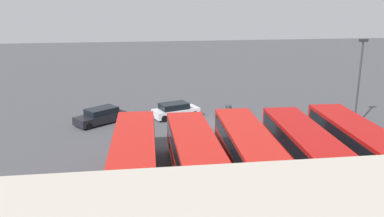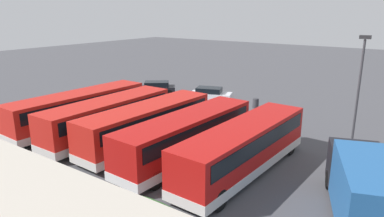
{
  "view_description": "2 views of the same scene",
  "coord_description": "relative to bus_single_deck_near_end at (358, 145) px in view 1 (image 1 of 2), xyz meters",
  "views": [
    {
      "loc": [
        7.1,
        34.27,
        11.22
      ],
      "look_at": [
        2.49,
        1.25,
        1.94
      ],
      "focal_mm": 38.04,
      "sensor_mm": 36.0,
      "label": 1
    },
    {
      "loc": [
        -15.93,
        28.09,
        9.32
      ],
      "look_at": [
        0.93,
        4.35,
        1.16
      ],
      "focal_mm": 32.85,
      "sensor_mm": 36.0,
      "label": 2
    }
  ],
  "objects": [
    {
      "name": "bus_single_deck_near_end",
      "position": [
        0.0,
        0.0,
        0.0
      ],
      "size": [
        3.03,
        11.58,
        2.95
      ],
      "color": "#B71411",
      "rests_on": "ground"
    },
    {
      "name": "lamp_post_tall",
      "position": [
        -4.35,
        -8.1,
        2.93
      ],
      "size": [
        0.7,
        0.3,
        7.76
      ],
      "color": "#38383D",
      "rests_on": "ground"
    },
    {
      "name": "waste_bin_yellow",
      "position": [
        5.67,
        -13.59,
        -1.15
      ],
      "size": [
        0.6,
        0.6,
        0.95
      ],
      "primitive_type": "cylinder",
      "color": "#333338",
      "rests_on": "ground"
    },
    {
      "name": "bus_single_deck_fifth",
      "position": [
        14.75,
        0.29,
        0.0
      ],
      "size": [
        2.99,
        11.97,
        2.95
      ],
      "color": "red",
      "rests_on": "ground"
    },
    {
      "name": "bus_single_deck_fourth",
      "position": [
        11.04,
        0.53,
        -0.0
      ],
      "size": [
        2.61,
        11.02,
        2.95
      ],
      "color": "red",
      "rests_on": "ground"
    },
    {
      "name": "bus_single_deck_second",
      "position": [
        3.86,
        0.34,
        -0.0
      ],
      "size": [
        3.07,
        11.4,
        2.95
      ],
      "color": "#B71411",
      "rests_on": "ground"
    },
    {
      "name": "ground_plane",
      "position": [
        7.33,
        -10.71,
        -1.62
      ],
      "size": [
        140.0,
        140.0,
        0.0
      ],
      "primitive_type": "plane",
      "color": "#47474C"
    },
    {
      "name": "car_hatchback_silver",
      "position": [
        17.77,
        -12.5,
        -0.92
      ],
      "size": [
        4.71,
        4.22,
        1.43
      ],
      "color": "black",
      "rests_on": "ground"
    },
    {
      "name": "car_small_green",
      "position": [
        10.88,
        -13.42,
        -0.92
      ],
      "size": [
        4.68,
        3.16,
        1.43
      ],
      "color": "silver",
      "rests_on": "ground"
    },
    {
      "name": "bus_single_deck_third",
      "position": [
        7.54,
        0.05,
        -0.0
      ],
      "size": [
        2.98,
        11.18,
        2.95
      ],
      "color": "red",
      "rests_on": "ground"
    }
  ]
}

